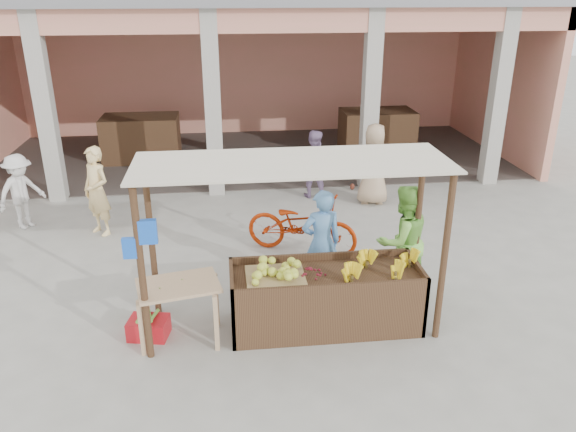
{
  "coord_description": "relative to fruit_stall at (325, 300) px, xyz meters",
  "views": [
    {
      "loc": [
        -0.79,
        -6.61,
        4.43
      ],
      "look_at": [
        0.12,
        1.2,
        1.18
      ],
      "focal_mm": 35.0,
      "sensor_mm": 36.0,
      "label": 1
    }
  ],
  "objects": [
    {
      "name": "vendor_green",
      "position": [
        1.29,
        0.76,
        0.53
      ],
      "size": [
        1.0,
        0.75,
        1.85
      ],
      "primitive_type": "imported",
      "rotation": [
        0.0,
        0.0,
        3.43
      ],
      "color": "#7DC94B",
      "rests_on": "ground"
    },
    {
      "name": "papaya_pile",
      "position": [
        -1.97,
        -0.11,
        0.53
      ],
      "size": [
        0.63,
        0.36,
        0.18
      ],
      "primitive_type": null,
      "color": "#579631",
      "rests_on": "side_table"
    },
    {
      "name": "melon_tray",
      "position": [
        -0.69,
        -0.06,
        0.5
      ],
      "size": [
        0.78,
        0.68,
        0.21
      ],
      "color": "#977C4E",
      "rests_on": "fruit_stall"
    },
    {
      "name": "shopper_e",
      "position": [
        -3.7,
        3.62,
        0.49
      ],
      "size": [
        0.83,
        0.81,
        1.78
      ],
      "primitive_type": "imported",
      "rotation": [
        0.0,
        0.0,
        -0.73
      ],
      "color": "#F9D589",
      "rests_on": "ground"
    },
    {
      "name": "vendor_blue",
      "position": [
        0.09,
        0.89,
        0.5
      ],
      "size": [
        0.74,
        0.59,
        1.8
      ],
      "primitive_type": "imported",
      "rotation": [
        0.0,
        0.0,
        3.3
      ],
      "color": "#568ECA",
      "rests_on": "ground"
    },
    {
      "name": "motorcycle",
      "position": [
        0.0,
        2.35,
        0.15
      ],
      "size": [
        1.53,
        2.21,
        1.09
      ],
      "primitive_type": "imported",
      "rotation": [
        0.0,
        0.0,
        1.14
      ],
      "color": "#972404",
      "rests_on": "ground"
    },
    {
      "name": "ground",
      "position": [
        -0.5,
        0.0,
        -0.4
      ],
      "size": [
        60.0,
        60.0,
        0.0
      ],
      "primitive_type": "plane",
      "color": "gray",
      "rests_on": "ground"
    },
    {
      "name": "shopper_a",
      "position": [
        -5.23,
        4.09,
        0.4
      ],
      "size": [
        1.04,
        1.12,
        1.6
      ],
      "primitive_type": "imported",
      "rotation": [
        0.0,
        0.0,
        0.89
      ],
      "color": "silver",
      "rests_on": "ground"
    },
    {
      "name": "market_building",
      "position": [
        -0.45,
        8.93,
        2.3
      ],
      "size": [
        14.4,
        6.4,
        4.2
      ],
      "color": "#DD8573",
      "rests_on": "ground"
    },
    {
      "name": "plantain_bundle",
      "position": [
        -2.42,
        0.0,
        -0.09
      ],
      "size": [
        0.38,
        0.27,
        0.08
      ],
      "primitive_type": null,
      "color": "#5D9436",
      "rests_on": "red_crate"
    },
    {
      "name": "shopper_f",
      "position": [
        0.65,
        5.16,
        0.43
      ],
      "size": [
        0.92,
        0.7,
        1.66
      ],
      "primitive_type": "imported",
      "rotation": [
        0.0,
        0.0,
        2.81
      ],
      "color": "gray",
      "rests_on": "ground"
    },
    {
      "name": "side_table",
      "position": [
        -1.97,
        -0.11,
        0.3
      ],
      "size": [
        1.16,
        0.9,
        0.84
      ],
      "rotation": [
        0.0,
        0.0,
        0.21
      ],
      "color": "tan",
      "rests_on": "ground"
    },
    {
      "name": "shopper_c",
      "position": [
        1.87,
        4.6,
        0.57
      ],
      "size": [
        1.02,
        0.75,
        1.95
      ],
      "primitive_type": "imported",
      "rotation": [
        0.0,
        0.0,
        2.98
      ],
      "color": "tan",
      "rests_on": "ground"
    },
    {
      "name": "stall_awning",
      "position": [
        -0.51,
        0.06,
        1.58
      ],
      "size": [
        4.09,
        1.35,
        2.39
      ],
      "color": "#48311C",
      "rests_on": "ground"
    },
    {
      "name": "fruit_stall",
      "position": [
        0.0,
        0.0,
        0.0
      ],
      "size": [
        2.6,
        0.95,
        0.8
      ],
      "primitive_type": "cube",
      "color": "#48311C",
      "rests_on": "ground"
    },
    {
      "name": "produce_sacks",
      "position": [
        1.9,
        5.46,
        -0.12
      ],
      "size": [
        0.94,
        0.7,
        0.57
      ],
      "color": "maroon",
      "rests_on": "ground"
    },
    {
      "name": "red_crate",
      "position": [
        -2.42,
        0.0,
        -0.27
      ],
      "size": [
        0.58,
        0.47,
        0.27
      ],
      "primitive_type": "cube",
      "rotation": [
        0.0,
        0.0,
        -0.19
      ],
      "color": "red",
      "rests_on": "ground"
    },
    {
      "name": "banana_heap",
      "position": [
        0.71,
        -0.05,
        0.49
      ],
      "size": [
        1.02,
        0.56,
        0.19
      ],
      "primitive_type": null,
      "color": "yellow",
      "rests_on": "fruit_stall"
    },
    {
      "name": "berry_heap",
      "position": [
        -0.23,
        -0.03,
        0.47
      ],
      "size": [
        0.47,
        0.38,
        0.15
      ],
      "primitive_type": "ellipsoid",
      "color": "maroon",
      "rests_on": "fruit_stall"
    }
  ]
}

